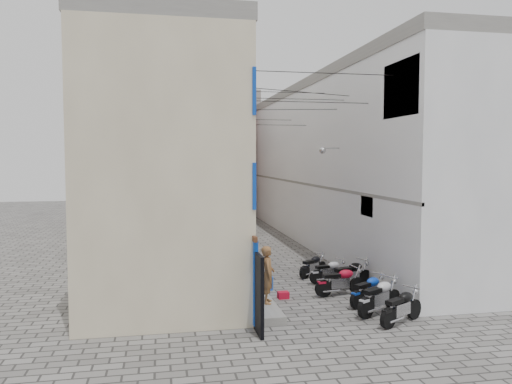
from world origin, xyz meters
TOP-DOWN VIEW (x-y plane):
  - ground at (0.00, 0.00)m, footprint 90.00×90.00m
  - plinth at (-2.05, 13.00)m, footprint 0.90×26.00m
  - building_left at (-4.98, 12.95)m, footprint 5.10×27.00m
  - building_right at (5.00, 13.00)m, footprint 5.94×26.00m
  - building_far_brick_left at (-2.00, 28.00)m, footprint 6.00×6.00m
  - building_far_brick_right at (3.00, 30.00)m, footprint 5.00×6.00m
  - building_far_concrete at (0.00, 34.00)m, footprint 8.00×5.00m
  - far_shopfront at (0.00, 25.20)m, footprint 2.00×0.30m
  - overhead_wires at (0.00, 7.64)m, footprint 5.80×13.02m
  - motorcycle_a at (1.69, -0.45)m, footprint 1.94×1.45m
  - motorcycle_b at (1.47, 0.53)m, footprint 2.09×1.58m
  - motorcycle_c at (1.53, 1.46)m, footprint 1.90×1.45m
  - motorcycle_d at (1.01, 2.69)m, footprint 1.96×0.82m
  - motorcycle_e at (1.69, 3.48)m, footprint 2.09×1.22m
  - motorcycle_f at (1.23, 4.48)m, footprint 1.76×0.88m
  - motorcycle_g at (0.92, 5.58)m, footprint 1.66×1.43m
  - person_a at (-1.84, 1.49)m, footprint 0.54×0.72m
  - person_b at (-1.70, 7.57)m, footprint 0.97×0.98m
  - water_jug_near at (-1.55, 3.36)m, footprint 0.38×0.38m
  - water_jug_far at (-1.27, 3.88)m, footprint 0.37×0.37m
  - red_crate at (-1.03, 2.72)m, footprint 0.38×0.29m

SIDE VIEW (x-z plane):
  - ground at x=0.00m, z-range 0.00..0.00m
  - red_crate at x=-1.03m, z-range 0.00..0.23m
  - plinth at x=-2.05m, z-range 0.00..0.25m
  - water_jug_near at x=-1.55m, z-range 0.00..0.46m
  - water_jug_far at x=-1.27m, z-range 0.00..0.49m
  - motorcycle_g at x=0.92m, z-range 0.00..0.97m
  - motorcycle_f at x=1.23m, z-range 0.00..0.98m
  - motorcycle_c at x=1.53m, z-range 0.00..1.08m
  - motorcycle_a at x=1.69m, z-range 0.00..1.10m
  - motorcycle_d at x=1.01m, z-range 0.00..1.10m
  - motorcycle_e at x=1.69m, z-range 0.00..1.15m
  - motorcycle_b at x=1.47m, z-range 0.00..1.18m
  - person_b at x=-1.70m, z-range 0.25..1.85m
  - person_a at x=-1.84m, z-range 0.25..2.04m
  - far_shopfront at x=0.00m, z-range 0.00..2.40m
  - building_far_brick_right at x=3.00m, z-range 0.00..8.00m
  - building_left at x=-4.98m, z-range 0.00..9.00m
  - building_right at x=5.00m, z-range 0.01..9.01m
  - building_far_brick_left at x=-2.00m, z-range 0.00..10.00m
  - building_far_concrete at x=0.00m, z-range 0.00..11.00m
  - overhead_wires at x=0.00m, z-range 6.46..7.79m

